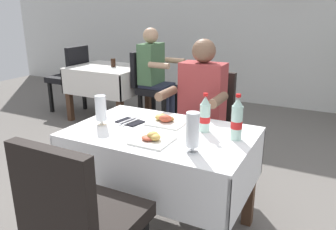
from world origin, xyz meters
TOP-DOWN VIEW (x-y plane):
  - ground_plane at (0.00, 0.00)m, footprint 11.00×11.00m
  - back_wall at (0.00, 3.52)m, footprint 11.00×0.12m
  - main_dining_table at (-0.11, -0.08)m, footprint 1.18×0.76m
  - chair_far_diner_seat at (-0.11, 0.69)m, footprint 0.44×0.50m
  - chair_near_camera_side at (-0.11, -0.86)m, footprint 0.44×0.50m
  - seated_diner_far at (-0.12, 0.58)m, footprint 0.50×0.46m
  - plate_near_camera at (-0.07, -0.26)m, footprint 0.22×0.22m
  - plate_far_diner at (-0.16, 0.08)m, footprint 0.25×0.25m
  - beer_glass_left at (-0.53, -0.17)m, footprint 0.07×0.07m
  - beer_glass_middle at (0.20, -0.29)m, footprint 0.07×0.07m
  - cola_bottle_primary at (0.14, 0.04)m, footprint 0.07×0.07m
  - cola_bottle_secondary at (0.36, 0.00)m, footprint 0.07×0.07m
  - napkin_cutlery_set at (-0.39, -0.03)m, footprint 0.19×0.20m
  - background_dining_table at (-1.94, 1.78)m, footprint 0.96×0.80m
  - background_chair_left at (-2.62, 1.78)m, footprint 0.50×0.44m
  - background_chair_right at (-1.25, 1.78)m, footprint 0.50×0.44m
  - background_patron at (-1.20, 1.78)m, footprint 0.46×0.50m
  - background_table_tumbler at (-1.86, 1.80)m, footprint 0.06×0.06m

SIDE VIEW (x-z plane):
  - ground_plane at x=0.00m, z-range 0.00..0.00m
  - background_dining_table at x=-1.94m, z-range 0.18..0.91m
  - chair_far_diner_seat at x=-0.11m, z-range 0.07..1.04m
  - chair_near_camera_side at x=-0.11m, z-range 0.07..1.04m
  - background_chair_left at x=-2.62m, z-range 0.07..1.04m
  - background_chair_right at x=-1.25m, z-range 0.07..1.04m
  - main_dining_table at x=-0.11m, z-range 0.19..0.92m
  - seated_diner_far at x=-0.12m, z-range 0.08..1.34m
  - background_patron at x=-1.20m, z-range 0.08..1.34m
  - napkin_cutlery_set at x=-0.39m, z-range 0.73..0.74m
  - plate_near_camera at x=-0.07m, z-range 0.72..0.78m
  - plate_far_diner at x=-0.16m, z-range 0.72..0.78m
  - background_table_tumbler at x=-1.86m, z-range 0.73..0.84m
  - cola_bottle_primary at x=0.14m, z-range 0.71..0.97m
  - beer_glass_left at x=-0.53m, z-range 0.74..0.95m
  - beer_glass_middle at x=0.20m, z-range 0.73..0.96m
  - cola_bottle_secondary at x=0.36m, z-range 0.71..1.00m
  - back_wall at x=0.00m, z-range 0.00..2.73m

